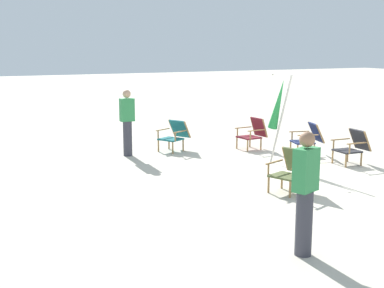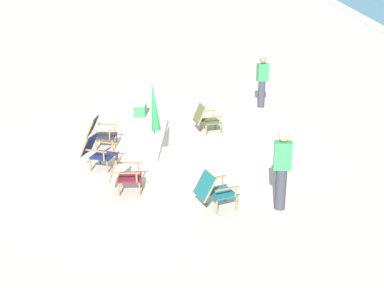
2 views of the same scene
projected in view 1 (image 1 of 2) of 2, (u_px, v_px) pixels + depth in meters
The scene contains 9 objects.
ground_plane at pixel (297, 169), 11.81m from camera, with size 80.00×80.00×0.00m, color beige.
beach_chair_far_center at pixel (291, 169), 9.92m from camera, with size 0.79×0.86×0.81m.
beach_chair_back_right at pixel (253, 133), 14.01m from camera, with size 0.64×0.72×0.82m.
beach_chair_back_left at pixel (309, 138), 13.28m from camera, with size 0.74×0.85×0.80m.
beach_chair_front_left at pixel (175, 134), 13.80m from camera, with size 0.86×0.94×0.78m.
beach_chair_mid_center at pixel (353, 146), 12.21m from camera, with size 0.62×0.75×0.80m.
umbrella_furled_green at pixel (278, 105), 12.10m from camera, with size 0.57×0.41×2.08m.
person_near_chairs at pixel (127, 122), 13.06m from camera, with size 0.22×0.35×1.63m.
person_by_waterline at pixel (305, 193), 6.81m from camera, with size 0.31×0.39×1.63m.
Camera 1 is at (-9.35, 7.10, 2.69)m, focal length 50.00 mm.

